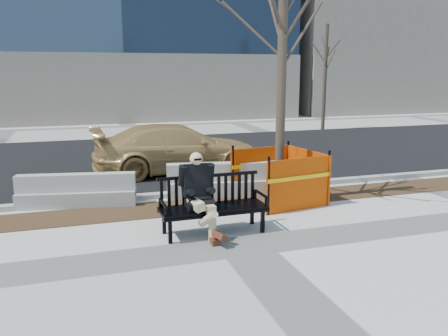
{
  "coord_description": "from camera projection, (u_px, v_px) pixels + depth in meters",
  "views": [
    {
      "loc": [
        -2.63,
        -7.17,
        3.05
      ],
      "look_at": [
        0.08,
        1.39,
        1.12
      ],
      "focal_mm": 36.74,
      "sensor_mm": 36.0,
      "label": 1
    }
  ],
  "objects": [
    {
      "name": "curb",
      "position": [
        195.0,
        193.0,
        11.4
      ],
      "size": [
        60.0,
        0.25,
        0.12
      ],
      "primitive_type": "cube",
      "color": "#9E9B93",
      "rests_on": "ground"
    },
    {
      "name": "sedan",
      "position": [
        178.0,
        172.0,
        13.98
      ],
      "size": [
        5.1,
        2.22,
        1.46
      ],
      "primitive_type": "imported",
      "rotation": [
        0.0,
        0.0,
        1.61
      ],
      "color": "tan",
      "rests_on": "ground"
    },
    {
      "name": "jersey_barrier_left",
      "position": [
        78.0,
        206.0,
        10.5
      ],
      "size": [
        2.69,
        0.98,
        0.76
      ],
      "primitive_type": null,
      "rotation": [
        0.0,
        0.0,
        -0.18
      ],
      "color": "#A3A198",
      "rests_on": "ground"
    },
    {
      "name": "mulch_strip",
      "position": [
        205.0,
        205.0,
        10.52
      ],
      "size": [
        40.0,
        1.2,
        0.02
      ],
      "primitive_type": "cube",
      "color": "#47301C",
      "rests_on": "ground"
    },
    {
      "name": "asphalt_street",
      "position": [
        159.0,
        157.0,
        16.3
      ],
      "size": [
        60.0,
        10.4,
        0.01
      ],
      "primitive_type": "cube",
      "color": "black",
      "rests_on": "ground"
    },
    {
      "name": "bench",
      "position": [
        214.0,
        233.0,
        8.75
      ],
      "size": [
        2.08,
        0.78,
        1.1
      ],
      "primitive_type": null,
      "rotation": [
        0.0,
        0.0,
        0.02
      ],
      "color": "black",
      "rests_on": "ground"
    },
    {
      "name": "jersey_barrier_right",
      "position": [
        226.0,
        195.0,
        11.39
      ],
      "size": [
        2.96,
        1.05,
        0.83
      ],
      "primitive_type": null,
      "rotation": [
        0.0,
        0.0,
        -0.16
      ],
      "color": "#ABA8A0",
      "rests_on": "ground"
    },
    {
      "name": "far_tree_right",
      "position": [
        322.0,
        130.0,
        23.95
      ],
      "size": [
        2.18,
        2.18,
        5.74
      ],
      "primitive_type": null,
      "rotation": [
        0.0,
        0.0,
        -0.02
      ],
      "color": "#46392D",
      "rests_on": "ground"
    },
    {
      "name": "ground",
      "position": [
        243.0,
        246.0,
        8.1
      ],
      "size": [
        120.0,
        120.0,
        0.0
      ],
      "primitive_type": "plane",
      "color": "beige",
      "rests_on": "ground"
    },
    {
      "name": "seated_man",
      "position": [
        199.0,
        234.0,
        8.71
      ],
      "size": [
        0.69,
        1.12,
        1.55
      ],
      "primitive_type": null,
      "rotation": [
        0.0,
        0.0,
        0.02
      ],
      "color": "black",
      "rests_on": "ground"
    },
    {
      "name": "tree_fence",
      "position": [
        278.0,
        201.0,
        10.87
      ],
      "size": [
        2.95,
        2.95,
        6.41
      ],
      "primitive_type": null,
      "rotation": [
        0.0,
        0.0,
        0.16
      ],
      "color": "#EF4F00",
      "rests_on": "ground"
    }
  ]
}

